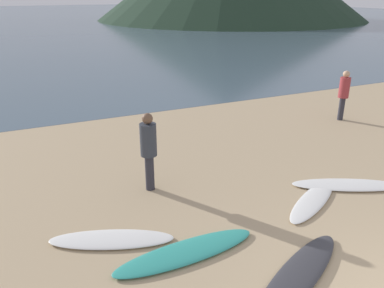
% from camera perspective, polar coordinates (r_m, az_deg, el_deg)
% --- Properties ---
extents(ground_plane, '(120.00, 120.00, 0.20)m').
position_cam_1_polar(ground_plane, '(13.11, -4.27, 3.69)').
color(ground_plane, tan).
rests_on(ground_plane, ground).
extents(ocean_water, '(140.00, 100.00, 0.01)m').
position_cam_1_polar(ocean_water, '(62.48, -21.75, 16.67)').
color(ocean_water, '#475B6B').
rests_on(ocean_water, ground).
extents(surfboard_0, '(2.15, 1.33, 0.07)m').
position_cam_1_polar(surfboard_0, '(6.87, -11.68, -13.49)').
color(surfboard_0, white).
rests_on(surfboard_0, ground).
extents(surfboard_1, '(2.47, 0.73, 0.09)m').
position_cam_1_polar(surfboard_1, '(6.45, -0.88, -15.50)').
color(surfboard_1, teal).
rests_on(surfboard_1, ground).
extents(surfboard_2, '(2.44, 1.59, 0.10)m').
position_cam_1_polar(surfboard_2, '(6.23, 15.34, -17.96)').
color(surfboard_2, '#333338').
rests_on(surfboard_2, ground).
extents(surfboard_3, '(2.01, 1.42, 0.06)m').
position_cam_1_polar(surfboard_3, '(8.19, 17.23, -7.91)').
color(surfboard_3, white).
rests_on(surfboard_3, ground).
extents(surfboard_4, '(2.40, 1.60, 0.07)m').
position_cam_1_polar(surfboard_4, '(9.05, 21.82, -5.57)').
color(surfboard_4, white).
rests_on(surfboard_4, ground).
extents(person_0, '(0.34, 0.34, 1.68)m').
position_cam_1_polar(person_0, '(7.95, -6.38, -0.25)').
color(person_0, '#2D2D38').
rests_on(person_0, ground).
extents(person_1, '(0.32, 0.32, 1.59)m').
position_cam_1_polar(person_1, '(13.31, 21.33, 7.19)').
color(person_1, '#2D2D38').
rests_on(person_1, ground).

